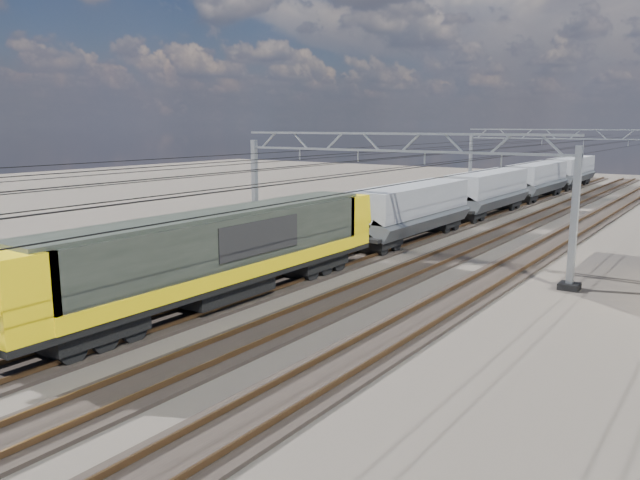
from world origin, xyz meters
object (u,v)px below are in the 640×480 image
Objects in this scene: catenary_gantry_mid at (390,193)px; hopper_wagon_mid at (488,189)px; catenary_gantry_far at (561,161)px; locomotive at (221,251)px; hopper_wagon_lead at (411,208)px; hopper_wagon_third at (537,178)px; hopper_wagon_fourth at (571,170)px.

catenary_gantry_mid reaches higher than hopper_wagon_mid.
locomotive is at bearing -92.44° from catenary_gantry_far.
hopper_wagon_lead is 14.20m from hopper_wagon_mid.
locomotive is at bearing -90.00° from hopper_wagon_third.
hopper_wagon_mid and hopper_wagon_fourth have the same top height.
locomotive reaches higher than hopper_wagon_lead.
catenary_gantry_far is at bearing 90.00° from catenary_gantry_mid.
catenary_gantry_mid is at bearing -87.68° from hopper_wagon_fourth.
hopper_wagon_lead and hopper_wagon_fourth have the same top height.
locomotive is 1.62× the size of hopper_wagon_fourth.
catenary_gantry_mid is 49.39m from hopper_wagon_fourth.
locomotive reaches higher than hopper_wagon_mid.
hopper_wagon_mid is 28.40m from hopper_wagon_fourth.
hopper_wagon_third is (-2.00, -0.88, -1.67)m from catenary_gantry_far.
hopper_wagon_lead is at bearing -90.00° from hopper_wagon_third.
catenary_gantry_mid is 11.27m from locomotive.
catenary_gantry_far is 2.75m from hopper_wagon_third.
locomotive is at bearing -90.00° from hopper_wagon_fourth.
hopper_wagon_third is (-2.00, 35.12, -1.67)m from catenary_gantry_mid.
hopper_wagon_lead is 1.00× the size of hopper_wagon_fourth.
locomotive is 17.70m from hopper_wagon_lead.
hopper_wagon_fourth is (-0.00, 60.30, -0.09)m from locomotive.
catenary_gantry_far is 1.53× the size of hopper_wagon_third.
hopper_wagon_mid and hopper_wagon_third have the same top height.
catenary_gantry_far reaches higher than hopper_wagon_mid.
catenary_gantry_mid is at bearing 79.67° from locomotive.
catenary_gantry_mid reaches higher than hopper_wagon_fourth.
locomotive is 1.62× the size of hopper_wagon_third.
hopper_wagon_fourth is at bearing 92.32° from catenary_gantry_mid.
hopper_wagon_third is at bearing -156.24° from catenary_gantry_far.
catenary_gantry_mid is 1.53× the size of hopper_wagon_mid.
locomotive is 46.10m from hopper_wagon_third.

